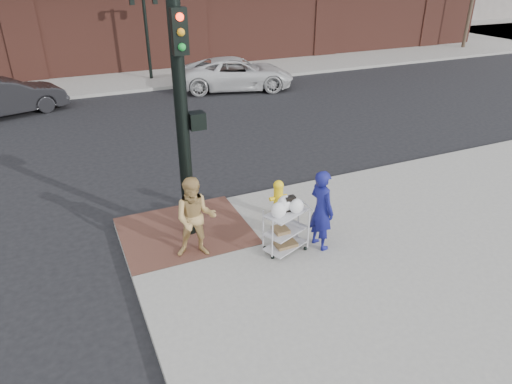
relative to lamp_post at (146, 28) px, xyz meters
name	(u,v)px	position (x,y,z in m)	size (l,w,h in m)	color
ground	(224,251)	(-2.00, -16.00, -2.62)	(220.00, 220.00, 0.00)	black
sidewalk_far	(230,30)	(10.50, 16.00, -2.54)	(65.00, 36.00, 0.15)	gray
brick_curb_ramp	(185,231)	(-2.60, -15.10, -2.46)	(2.80, 2.40, 0.01)	brown
lamp_post	(146,28)	(0.00, 0.00, 0.00)	(1.32, 0.22, 4.00)	black
traffic_signal_pole	(183,116)	(-2.48, -15.23, 0.21)	(0.61, 0.51, 5.00)	black
woman_blue	(321,210)	(-0.16, -16.83, -1.60)	(0.63, 0.42, 1.74)	navy
pedestrian_tan	(195,218)	(-2.61, -16.10, -1.61)	(0.84, 0.65, 1.72)	tan
sedan_dark	(4,97)	(-6.54, -3.43, -1.87)	(1.58, 4.53, 1.49)	black
minivan_white	(237,74)	(3.42, -3.33, -1.87)	(2.47, 5.35, 1.49)	silver
utility_cart	(286,227)	(-0.89, -16.68, -1.92)	(1.00, 0.78, 1.22)	#AFAFB4
fire_hydrant	(278,198)	(-0.40, -15.36, -1.99)	(0.44, 0.31, 0.93)	yellow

